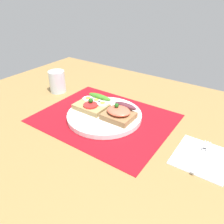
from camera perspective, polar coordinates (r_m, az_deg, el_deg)
ground_plane at (r=73.27cm, az=-1.93°, el=-2.71°), size 120.00×90.00×3.20cm
placemat at (r=72.34cm, az=-1.96°, el=-1.55°), size 42.35×33.58×0.30cm
plate at (r=71.85cm, az=-1.97°, el=-0.90°), size 24.30×24.30×1.60cm
sandwich_egg_tomato at (r=74.65cm, az=-4.78°, el=2.18°), size 10.67×9.24×3.87cm
sandwich_salmon at (r=67.96cm, az=1.82°, el=-0.31°), size 9.21×9.34×5.07cm
napkin at (r=61.20cm, az=22.22°, el=-10.74°), size 12.94×14.14×0.60cm
fork at (r=61.08cm, az=22.22°, el=-10.26°), size 1.62×14.24×0.32cm
drinking_glass at (r=92.02cm, az=-14.03°, el=7.68°), size 6.37×6.37×8.72cm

